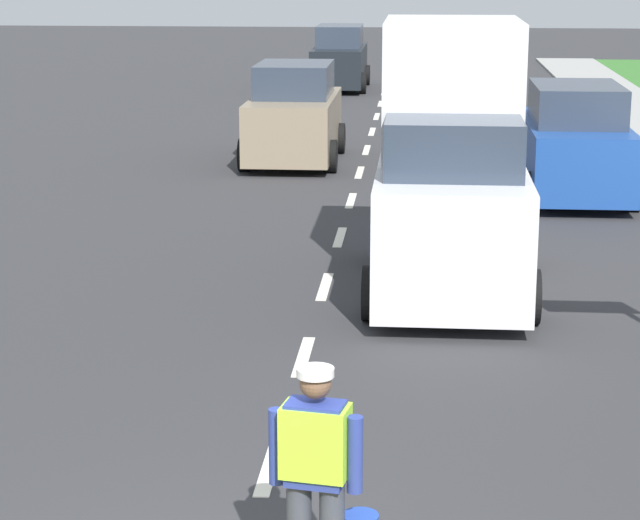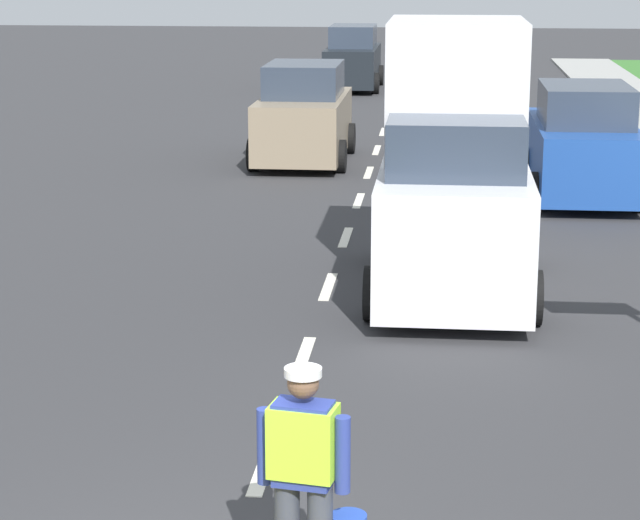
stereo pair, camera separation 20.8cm
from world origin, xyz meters
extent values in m
plane|color=#333335|center=(0.00, 21.00, 0.00)|extent=(96.00, 96.00, 0.00)
cube|color=silver|center=(0.00, 2.70, 0.01)|extent=(0.14, 1.40, 0.01)
cube|color=silver|center=(0.00, 5.70, 0.01)|extent=(0.14, 1.40, 0.01)
cube|color=silver|center=(0.00, 8.70, 0.01)|extent=(0.14, 1.40, 0.01)
cube|color=silver|center=(0.00, 11.70, 0.01)|extent=(0.14, 1.40, 0.01)
cube|color=silver|center=(0.00, 14.70, 0.01)|extent=(0.14, 1.40, 0.01)
cube|color=silver|center=(0.00, 17.70, 0.01)|extent=(0.14, 1.40, 0.01)
cube|color=silver|center=(0.00, 20.70, 0.01)|extent=(0.14, 1.40, 0.01)
cube|color=silver|center=(0.00, 23.70, 0.01)|extent=(0.14, 1.40, 0.01)
cube|color=silver|center=(0.00, 26.70, 0.01)|extent=(0.14, 1.40, 0.01)
cube|color=silver|center=(0.00, 29.70, 0.01)|extent=(0.14, 1.40, 0.01)
cube|color=silver|center=(0.00, 32.70, 0.01)|extent=(0.14, 1.40, 0.01)
cube|color=silver|center=(0.00, 35.70, 0.01)|extent=(0.14, 1.40, 0.01)
cube|color=silver|center=(0.00, 38.70, 0.01)|extent=(0.14, 1.40, 0.01)
cube|color=silver|center=(0.00, 41.70, 0.01)|extent=(0.14, 1.40, 0.01)
cube|color=silver|center=(0.00, 44.70, 0.01)|extent=(0.14, 1.40, 0.01)
cube|color=silver|center=(0.00, 47.70, 0.01)|extent=(0.14, 1.40, 0.01)
cube|color=navy|center=(0.59, 0.50, 1.12)|extent=(0.44, 0.31, 0.60)
cube|color=#A5EA33|center=(0.59, 0.50, 1.14)|extent=(0.50, 0.36, 0.51)
cylinder|color=navy|center=(0.31, 0.55, 1.07)|extent=(0.11, 0.11, 0.55)
cylinder|color=navy|center=(0.86, 0.45, 1.07)|extent=(0.11, 0.11, 0.55)
sphere|color=brown|center=(0.59, 0.50, 1.56)|extent=(0.22, 0.22, 0.22)
cylinder|color=silver|center=(0.59, 0.50, 1.64)|extent=(0.26, 0.26, 0.06)
cube|color=silver|center=(1.66, 8.64, 0.96)|extent=(1.90, 4.60, 1.56)
cube|color=#2D3847|center=(1.66, 7.83, 2.09)|extent=(1.67, 1.61, 0.70)
cube|color=silver|center=(1.66, 9.44, 2.64)|extent=(1.80, 2.53, 1.80)
cylinder|color=black|center=(0.69, 10.07, 0.34)|extent=(0.22, 0.68, 0.68)
cylinder|color=black|center=(2.63, 10.07, 0.34)|extent=(0.22, 0.68, 0.68)
cylinder|color=black|center=(0.69, 7.21, 0.34)|extent=(0.22, 0.68, 0.68)
cylinder|color=black|center=(2.63, 7.21, 0.34)|extent=(0.22, 0.68, 0.68)
cube|color=black|center=(-1.52, 33.74, 0.78)|extent=(1.64, 4.34, 1.21)
cube|color=#2D3847|center=(-1.52, 33.85, 1.74)|extent=(1.44, 2.39, 0.70)
cylinder|color=black|center=(-0.68, 32.40, 0.34)|extent=(0.22, 0.68, 0.68)
cylinder|color=black|center=(-2.36, 32.40, 0.34)|extent=(0.22, 0.68, 0.68)
cylinder|color=black|center=(-0.68, 35.09, 0.34)|extent=(0.22, 0.68, 0.68)
cylinder|color=black|center=(-2.36, 35.09, 0.34)|extent=(0.22, 0.68, 0.68)
cube|color=gray|center=(-1.49, 18.94, 0.80)|extent=(1.77, 4.10, 1.24)
cube|color=#2D3847|center=(-1.49, 19.05, 1.77)|extent=(1.56, 2.25, 0.70)
cylinder|color=black|center=(-0.58, 17.67, 0.34)|extent=(0.22, 0.68, 0.68)
cylinder|color=black|center=(-2.39, 17.67, 0.34)|extent=(0.22, 0.68, 0.68)
cylinder|color=black|center=(-0.58, 20.21, 0.34)|extent=(0.22, 0.68, 0.68)
cylinder|color=black|center=(-2.39, 20.21, 0.34)|extent=(0.22, 0.68, 0.68)
cube|color=#1E4799|center=(4.07, 15.56, 0.78)|extent=(1.78, 4.39, 1.20)
cube|color=#2D3847|center=(4.07, 15.45, 1.73)|extent=(1.57, 2.42, 0.70)
cylinder|color=black|center=(3.16, 16.92, 0.34)|extent=(0.22, 0.68, 0.68)
cylinder|color=black|center=(4.98, 16.92, 0.34)|extent=(0.22, 0.68, 0.68)
cylinder|color=black|center=(3.16, 14.20, 0.34)|extent=(0.22, 0.68, 0.68)
camera|label=1|loc=(1.28, -7.40, 4.40)|focal=69.30mm
camera|label=2|loc=(1.49, -7.38, 4.40)|focal=69.30mm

